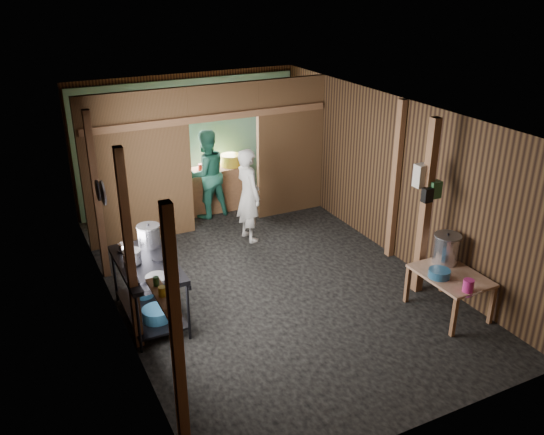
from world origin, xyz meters
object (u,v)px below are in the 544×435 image
gas_range (149,291)px  stock_pot (446,249)px  prep_table (448,293)px  stove_pot_large (149,236)px  cook (248,195)px  pink_bucket (468,286)px  yellow_tub (231,160)px

gas_range → stock_pot: size_ratio=3.32×
prep_table → stove_pot_large: size_ratio=3.11×
stock_pot → prep_table: bearing=-117.3°
prep_table → cook: size_ratio=0.61×
prep_table → stove_pot_large: 4.19m
stock_pot → pink_bucket: 0.80m
gas_range → stove_pot_large: size_ratio=4.54×
stove_pot_large → pink_bucket: size_ratio=1.96×
pink_bucket → cook: 4.04m
gas_range → prep_table: size_ratio=1.46×
gas_range → pink_bucket: bearing=-30.2°
stove_pot_large → cook: bearing=31.3°
yellow_tub → stove_pot_large: bearing=-130.4°
stock_pot → cook: size_ratio=0.27×
prep_table → gas_range: bearing=155.9°
prep_table → pink_bucket: 0.59m
pink_bucket → yellow_tub: (-1.04, 5.34, 0.28)m
gas_range → pink_bucket: size_ratio=8.90×
gas_range → yellow_tub: 4.16m
prep_table → cook: (-1.48, 3.37, 0.53)m
yellow_tub → prep_table: bearing=-76.6°
stock_pot → cook: 3.47m
gas_range → stock_pot: stock_pot is taller
gas_range → yellow_tub: (2.54, 3.25, 0.53)m
prep_table → stove_pot_large: (-3.54, 2.12, 0.71)m
prep_table → stove_pot_large: stove_pot_large is taller
stock_pot → yellow_tub: 4.79m
gas_range → yellow_tub: yellow_tub is taller
gas_range → cook: 2.84m
prep_table → stock_pot: bearing=62.7°
pink_bucket → yellow_tub: size_ratio=0.41×
prep_table → pink_bucket: (-0.13, -0.43, 0.38)m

